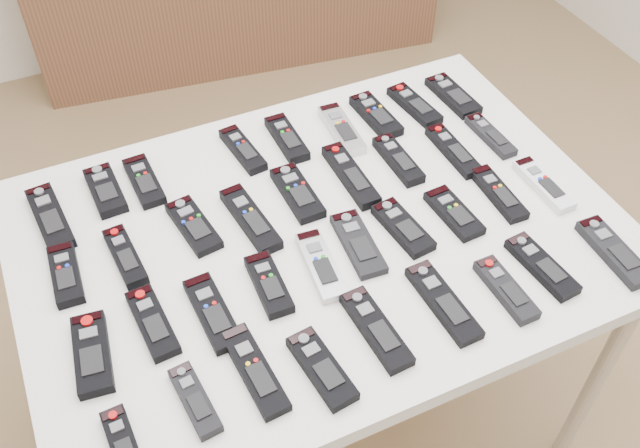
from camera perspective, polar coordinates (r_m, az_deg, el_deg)
name	(u,v)px	position (r m, az deg, el deg)	size (l,w,h in m)	color
ground	(334,385)	(2.19, 1.17, -12.72)	(4.00, 4.00, 0.00)	olive
table	(320,249)	(1.54, 0.00, -1.98)	(1.25, 0.88, 0.78)	white
remote_0	(50,218)	(1.62, -20.78, 0.46)	(0.06, 0.20, 0.02)	black
remote_1	(105,190)	(1.64, -16.79, 2.59)	(0.06, 0.15, 0.02)	black
remote_2	(144,181)	(1.64, -13.90, 3.35)	(0.05, 0.16, 0.02)	black
remote_3	(243,150)	(1.68, -6.20, 5.93)	(0.05, 0.16, 0.02)	black
remote_4	(287,138)	(1.70, -2.67, 6.86)	(0.05, 0.16, 0.02)	black
remote_5	(342,130)	(1.73, 1.74, 7.55)	(0.05, 0.18, 0.02)	#B7B7BC
remote_6	(376,115)	(1.78, 4.49, 8.65)	(0.06, 0.17, 0.02)	black
remote_7	(414,105)	(1.82, 7.56, 9.42)	(0.05, 0.17, 0.02)	black
remote_8	(453,96)	(1.87, 10.59, 10.07)	(0.06, 0.17, 0.02)	black
remote_9	(66,275)	(1.49, -19.67, -3.83)	(0.05, 0.15, 0.02)	black
remote_10	(125,256)	(1.49, -15.32, -2.50)	(0.05, 0.16, 0.02)	black
remote_11	(194,226)	(1.52, -10.07, -0.13)	(0.06, 0.16, 0.02)	black
remote_12	(251,219)	(1.51, -5.58, 0.41)	(0.05, 0.20, 0.02)	black
remote_13	(297,193)	(1.57, -1.82, 2.51)	(0.06, 0.17, 0.02)	black
remote_14	(351,175)	(1.61, 2.47, 3.92)	(0.05, 0.21, 0.02)	black
remote_15	(398,160)	(1.65, 6.27, 5.13)	(0.05, 0.17, 0.02)	black
remote_16	(453,151)	(1.70, 10.62, 5.79)	(0.05, 0.18, 0.02)	black
remote_17	(490,136)	(1.76, 13.48, 6.89)	(0.04, 0.16, 0.02)	black
remote_18	(92,354)	(1.36, -17.77, -9.85)	(0.06, 0.17, 0.02)	black
remote_19	(153,322)	(1.38, -13.25, -7.68)	(0.05, 0.17, 0.02)	black
remote_20	(213,312)	(1.37, -8.58, -7.01)	(0.06, 0.18, 0.02)	black
remote_21	(269,284)	(1.40, -4.11, -4.83)	(0.05, 0.15, 0.02)	black
remote_22	(321,265)	(1.42, 0.07, -3.32)	(0.05, 0.18, 0.02)	#B7B7BC
remote_23	(358,244)	(1.47, 3.07, -1.58)	(0.06, 0.18, 0.02)	black
remote_24	(403,228)	(1.50, 6.65, -0.28)	(0.06, 0.16, 0.02)	black
remote_25	(454,213)	(1.55, 10.67, 0.86)	(0.06, 0.15, 0.02)	black
remote_26	(499,194)	(1.61, 14.09, 2.38)	(0.05, 0.17, 0.02)	black
remote_27	(544,185)	(1.66, 17.45, 3.02)	(0.05, 0.17, 0.02)	silver
remote_28	(124,445)	(1.26, -15.44, -16.70)	(0.04, 0.14, 0.02)	black
remote_29	(195,400)	(1.27, -9.97, -13.70)	(0.04, 0.15, 0.02)	black
remote_30	(255,370)	(1.29, -5.24, -11.58)	(0.05, 0.19, 0.02)	black
remote_31	(322,368)	(1.28, 0.14, -11.47)	(0.06, 0.16, 0.02)	black
remote_32	(376,329)	(1.33, 4.52, -8.38)	(0.05, 0.19, 0.02)	black
remote_33	(443,302)	(1.39, 9.84, -6.19)	(0.05, 0.20, 0.02)	black
remote_34	(506,290)	(1.43, 14.66, -5.09)	(0.05, 0.16, 0.02)	black
remote_35	(542,266)	(1.49, 17.33, -3.24)	(0.05, 0.17, 0.02)	black
remote_36	(614,252)	(1.56, 22.47, -2.07)	(0.05, 0.18, 0.02)	black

